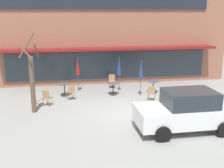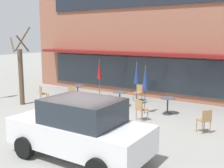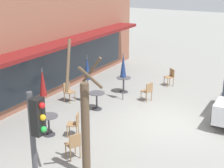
% 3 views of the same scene
% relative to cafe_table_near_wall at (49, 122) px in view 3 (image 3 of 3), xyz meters
% --- Properties ---
extents(ground_plane, '(80.00, 80.00, 0.00)m').
position_rel_cafe_table_near_wall_xyz_m(ground_plane, '(3.08, -3.47, -0.52)').
color(ground_plane, gray).
extents(cafe_table_near_wall, '(0.70, 0.70, 0.76)m').
position_rel_cafe_table_near_wall_xyz_m(cafe_table_near_wall, '(0.00, 0.00, 0.00)').
color(cafe_table_near_wall, '#333338').
rests_on(cafe_table_near_wall, ground).
extents(cafe_table_streetside, '(0.70, 0.70, 0.76)m').
position_rel_cafe_table_near_wall_xyz_m(cafe_table_streetside, '(2.94, -0.25, 0.00)').
color(cafe_table_streetside, '#333338').
rests_on(cafe_table_streetside, ground).
extents(cafe_table_by_tree, '(0.70, 0.70, 0.76)m').
position_rel_cafe_table_near_wall_xyz_m(cafe_table_by_tree, '(5.48, -0.26, 0.00)').
color(cafe_table_by_tree, '#333338').
rests_on(cafe_table_by_tree, ground).
extents(patio_umbrella_green_folded, '(0.28, 0.28, 2.20)m').
position_rel_cafe_table_near_wall_xyz_m(patio_umbrella_green_folded, '(4.55, -0.69, 1.11)').
color(patio_umbrella_green_folded, '#4C4C51').
rests_on(patio_umbrella_green_folded, ground).
extents(patio_umbrella_cream_folded, '(0.28, 0.28, 2.20)m').
position_rel_cafe_table_near_wall_xyz_m(patio_umbrella_cream_folded, '(0.87, 0.90, 1.11)').
color(patio_umbrella_cream_folded, '#4C4C51').
rests_on(patio_umbrella_cream_folded, ground).
extents(patio_umbrella_corner_open, '(0.28, 0.28, 2.20)m').
position_rel_cafe_table_near_wall_xyz_m(patio_umbrella_corner_open, '(3.45, 0.53, 1.11)').
color(patio_umbrella_corner_open, '#4C4C51').
rests_on(patio_umbrella_corner_open, ground).
extents(cafe_chair_0, '(0.52, 0.52, 0.89)m').
position_rel_cafe_table_near_wall_xyz_m(cafe_chair_0, '(4.90, -1.78, 0.01)').
color(cafe_chair_0, '#9E754C').
rests_on(cafe_chair_0, ground).
extents(cafe_chair_1, '(0.44, 0.44, 0.89)m').
position_rel_cafe_table_near_wall_xyz_m(cafe_chair_1, '(3.13, 1.39, 0.01)').
color(cafe_chair_1, '#9E754C').
rests_on(cafe_chair_1, ground).
extents(cafe_chair_2, '(0.54, 0.54, 0.89)m').
position_rel_cafe_table_near_wall_xyz_m(cafe_chair_2, '(-0.93, -1.75, 0.01)').
color(cafe_chair_2, '#9E754C').
rests_on(cafe_chair_2, ground).
extents(cafe_chair_3, '(0.53, 0.53, 0.89)m').
position_rel_cafe_table_near_wall_xyz_m(cafe_chair_3, '(0.38, -0.88, 0.01)').
color(cafe_chair_3, '#9E754C').
rests_on(cafe_chair_3, ground).
extents(cafe_chair_4, '(0.56, 0.56, 0.89)m').
position_rel_cafe_table_near_wall_xyz_m(cafe_chair_4, '(7.58, -1.90, 0.01)').
color(cafe_chair_4, '#9E754C').
rests_on(cafe_chair_4, ground).
extents(street_tree, '(1.01, 1.11, 3.97)m').
position_rel_cafe_table_near_wall_xyz_m(street_tree, '(-1.54, -2.61, 1.12)').
color(street_tree, brown).
rests_on(street_tree, ground).
extents(traffic_light_pole, '(0.26, 0.44, 3.40)m').
position_rel_cafe_table_near_wall_xyz_m(traffic_light_pole, '(-3.96, -3.01, 1.78)').
color(traffic_light_pole, '#47474C').
rests_on(traffic_light_pole, ground).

